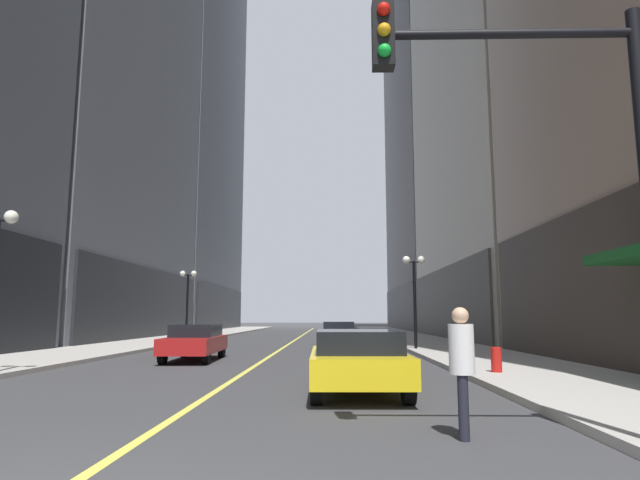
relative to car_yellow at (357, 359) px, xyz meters
name	(u,v)px	position (x,y,z in m)	size (l,w,h in m)	color
ground_plane	(296,339)	(-3.06, 26.94, -0.72)	(200.00, 200.00, 0.00)	#38383A
sidewalk_left	(181,338)	(-11.31, 26.94, -0.65)	(4.50, 78.00, 0.15)	#ADA8A0
sidewalk_right	(413,338)	(5.19, 26.94, -0.65)	(4.50, 78.00, 0.15)	#ADA8A0
lane_centre_stripe	(296,339)	(-3.06, 26.94, -0.72)	(0.16, 70.00, 0.01)	#E5D64C
building_left_far	(182,26)	(-19.71, 51.94, 37.82)	(12.48, 26.00, 77.27)	slate
building_right_far	(448,21)	(14.39, 51.94, 38.06)	(14.09, 26.00, 77.73)	gray
car_yellow	(357,359)	(0.00, 0.00, 0.00)	(2.01, 4.46, 1.32)	yellow
car_red	(195,341)	(-5.58, 8.31, 0.00)	(1.89, 4.56, 1.32)	#B21919
car_grey	(339,333)	(-0.13, 18.60, 0.00)	(1.97, 4.31, 1.32)	slate
pedestrian_in_white_shirt	(462,361)	(1.22, -4.24, 0.29)	(0.41, 0.41, 1.74)	black
traffic_light_near_right	(559,143)	(2.29, -5.19, 3.02)	(3.43, 0.35, 5.65)	black
street_lamp_left_far	(188,290)	(-9.46, 21.35, 2.54)	(1.06, 0.36, 4.43)	black
street_lamp_right_mid	(414,281)	(3.34, 13.49, 2.54)	(1.06, 0.36, 4.43)	black
fire_hydrant_right	(496,362)	(3.84, 2.96, -0.32)	(0.28, 0.28, 0.80)	red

